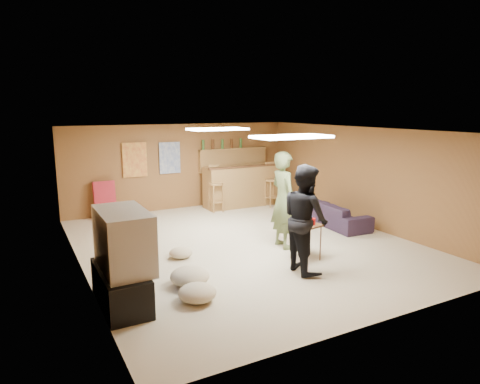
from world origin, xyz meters
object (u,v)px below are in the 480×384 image
person_olive (284,200)px  tray_table (306,242)px  sofa (335,214)px  person_black (305,218)px  bar_counter (241,186)px  tv_body (124,240)px

person_olive → tray_table: (-0.05, -0.79, -0.60)m
person_olive → sofa: (1.89, 0.71, -0.65)m
person_black → bar_counter: bearing=-10.7°
tv_body → person_black: (2.85, -0.14, -0.03)m
person_black → tray_table: 0.75m
tv_body → person_olive: bearing=17.7°
person_olive → tray_table: 0.99m
person_olive → bar_counter: bearing=-13.0°
person_olive → sofa: person_olive is taller
bar_counter → tray_table: (-0.98, -4.21, -0.23)m
bar_counter → tray_table: bar_counter is taller
person_black → sofa: (2.26, 1.88, -0.61)m
person_olive → sofa: size_ratio=1.02×
tv_body → bar_counter: (4.15, 4.45, -0.35)m
person_black → tray_table: (0.32, 0.38, -0.56)m
sofa → bar_counter: bearing=23.6°
person_olive → sofa: bearing=-67.2°
tv_body → tray_table: tv_body is taller
tv_body → tray_table: bearing=4.3°
tray_table → tv_body: bearing=-175.7°
tv_body → tray_table: size_ratio=1.74×
bar_counter → sofa: bar_counter is taller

